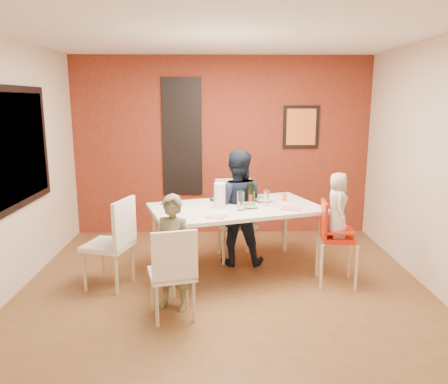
{
  "coord_description": "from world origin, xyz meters",
  "views": [
    {
      "loc": [
        -0.09,
        -4.42,
        2.04
      ],
      "look_at": [
        0.0,
        0.3,
        1.05
      ],
      "focal_mm": 35.0,
      "sensor_mm": 36.0,
      "label": 1
    }
  ],
  "objects_px": {
    "chair_near": "(173,269)",
    "child_near": "(173,253)",
    "paper_towel_roll": "(220,196)",
    "wine_bottle": "(250,194)",
    "chair_far": "(235,214)",
    "child_far": "(237,208)",
    "toddler": "(337,205)",
    "chair_left": "(115,238)",
    "high_chair": "(333,235)",
    "dining_table": "(236,212)"
  },
  "relations": [
    {
      "from": "chair_near",
      "to": "child_near",
      "type": "xyz_separation_m",
      "value": [
        -0.02,
        0.24,
        0.07
      ]
    },
    {
      "from": "chair_near",
      "to": "paper_towel_roll",
      "type": "relative_size",
      "value": 3.07
    },
    {
      "from": "wine_bottle",
      "to": "paper_towel_roll",
      "type": "height_order",
      "value": "paper_towel_roll"
    },
    {
      "from": "child_near",
      "to": "chair_far",
      "type": "bearing_deg",
      "value": 84.0
    },
    {
      "from": "chair_far",
      "to": "child_near",
      "type": "distance_m",
      "value": 1.63
    },
    {
      "from": "chair_far",
      "to": "wine_bottle",
      "type": "bearing_deg",
      "value": -80.04
    },
    {
      "from": "child_far",
      "to": "toddler",
      "type": "relative_size",
      "value": 2.04
    },
    {
      "from": "chair_far",
      "to": "paper_towel_roll",
      "type": "height_order",
      "value": "paper_towel_roll"
    },
    {
      "from": "child_near",
      "to": "toddler",
      "type": "xyz_separation_m",
      "value": [
        1.75,
        0.56,
        0.34
      ]
    },
    {
      "from": "chair_left",
      "to": "child_far",
      "type": "distance_m",
      "value": 1.55
    },
    {
      "from": "child_far",
      "to": "high_chair",
      "type": "bearing_deg",
      "value": 151.64
    },
    {
      "from": "wine_bottle",
      "to": "dining_table",
      "type": "bearing_deg",
      "value": -161.69
    },
    {
      "from": "high_chair",
      "to": "toddler",
      "type": "xyz_separation_m",
      "value": [
        0.02,
        -0.0,
        0.35
      ]
    },
    {
      "from": "dining_table",
      "to": "toddler",
      "type": "height_order",
      "value": "toddler"
    },
    {
      "from": "child_near",
      "to": "high_chair",
      "type": "bearing_deg",
      "value": 36.24
    },
    {
      "from": "chair_near",
      "to": "high_chair",
      "type": "height_order",
      "value": "high_chair"
    },
    {
      "from": "dining_table",
      "to": "toddler",
      "type": "xyz_separation_m",
      "value": [
        1.1,
        -0.38,
        0.18
      ]
    },
    {
      "from": "child_far",
      "to": "dining_table",
      "type": "bearing_deg",
      "value": 89.88
    },
    {
      "from": "high_chair",
      "to": "paper_towel_roll",
      "type": "xyz_separation_m",
      "value": [
        -1.26,
        0.31,
        0.38
      ]
    },
    {
      "from": "dining_table",
      "to": "child_far",
      "type": "xyz_separation_m",
      "value": [
        0.02,
        0.3,
        -0.01
      ]
    },
    {
      "from": "chair_left",
      "to": "wine_bottle",
      "type": "xyz_separation_m",
      "value": [
        1.52,
        0.48,
        0.39
      ]
    },
    {
      "from": "chair_near",
      "to": "chair_far",
      "type": "bearing_deg",
      "value": -125.51
    },
    {
      "from": "wine_bottle",
      "to": "paper_towel_roll",
      "type": "relative_size",
      "value": 0.93
    },
    {
      "from": "paper_towel_roll",
      "to": "chair_far",
      "type": "bearing_deg",
      "value": 71.84
    },
    {
      "from": "dining_table",
      "to": "toddler",
      "type": "distance_m",
      "value": 1.17
    },
    {
      "from": "child_near",
      "to": "wine_bottle",
      "type": "xyz_separation_m",
      "value": [
        0.83,
        1.0,
        0.37
      ]
    },
    {
      "from": "chair_far",
      "to": "toddler",
      "type": "distance_m",
      "value": 1.47
    },
    {
      "from": "chair_near",
      "to": "paper_towel_roll",
      "type": "distance_m",
      "value": 1.28
    },
    {
      "from": "chair_left",
      "to": "high_chair",
      "type": "distance_m",
      "value": 2.41
    },
    {
      "from": "chair_far",
      "to": "chair_left",
      "type": "distance_m",
      "value": 1.66
    },
    {
      "from": "chair_far",
      "to": "child_near",
      "type": "xyz_separation_m",
      "value": [
        -0.67,
        -1.49,
        0.01
      ]
    },
    {
      "from": "child_near",
      "to": "child_far",
      "type": "bearing_deg",
      "value": 79.33
    },
    {
      "from": "dining_table",
      "to": "toddler",
      "type": "bearing_deg",
      "value": -19.19
    },
    {
      "from": "chair_near",
      "to": "dining_table",
      "type": "bearing_deg",
      "value": -133.34
    },
    {
      "from": "chair_near",
      "to": "paper_towel_roll",
      "type": "xyz_separation_m",
      "value": [
        0.44,
        1.11,
        0.45
      ]
    },
    {
      "from": "chair_near",
      "to": "high_chair",
      "type": "xyz_separation_m",
      "value": [
        1.71,
        0.8,
        0.07
      ]
    },
    {
      "from": "toddler",
      "to": "wine_bottle",
      "type": "bearing_deg",
      "value": 71.11
    },
    {
      "from": "high_chair",
      "to": "paper_towel_roll",
      "type": "height_order",
      "value": "paper_towel_roll"
    },
    {
      "from": "dining_table",
      "to": "wine_bottle",
      "type": "relative_size",
      "value": 7.96
    },
    {
      "from": "chair_far",
      "to": "paper_towel_roll",
      "type": "distance_m",
      "value": 0.75
    },
    {
      "from": "toddler",
      "to": "high_chair",
      "type": "bearing_deg",
      "value": 86.67
    },
    {
      "from": "chair_far",
      "to": "paper_towel_roll",
      "type": "relative_size",
      "value": 3.49
    },
    {
      "from": "child_near",
      "to": "paper_towel_roll",
      "type": "xyz_separation_m",
      "value": [
        0.47,
        0.87,
        0.38
      ]
    },
    {
      "from": "child_far",
      "to": "wine_bottle",
      "type": "xyz_separation_m",
      "value": [
        0.15,
        -0.24,
        0.22
      ]
    },
    {
      "from": "child_far",
      "to": "wine_bottle",
      "type": "distance_m",
      "value": 0.36
    },
    {
      "from": "chair_near",
      "to": "child_far",
      "type": "distance_m",
      "value": 1.63
    },
    {
      "from": "high_chair",
      "to": "child_far",
      "type": "distance_m",
      "value": 1.26
    },
    {
      "from": "child_near",
      "to": "wine_bottle",
      "type": "height_order",
      "value": "child_near"
    },
    {
      "from": "dining_table",
      "to": "chair_left",
      "type": "bearing_deg",
      "value": -162.53
    },
    {
      "from": "chair_near",
      "to": "paper_towel_roll",
      "type": "bearing_deg",
      "value": -126.78
    }
  ]
}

